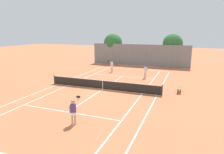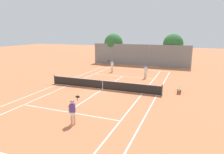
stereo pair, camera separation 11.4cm
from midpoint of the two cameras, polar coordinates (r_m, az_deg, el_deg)
name	(u,v)px [view 1 (the left image)]	position (r m, az deg, el deg)	size (l,w,h in m)	color
ground_plane	(103,89)	(20.52, -2.82, -3.50)	(120.00, 120.00, 0.00)	#C67047
court_line_markings	(103,89)	(20.52, -2.82, -3.49)	(11.10, 23.90, 0.01)	silver
tennis_net	(103,84)	(20.38, -2.84, -2.12)	(12.00, 0.10, 1.07)	#474C47
player_near_side	(73,111)	(12.96, -11.22, -9.38)	(0.46, 0.88, 1.77)	#D8A884
player_far_left	(112,66)	(28.95, -0.18, 3.23)	(0.80, 0.71, 1.77)	beige
player_far_right	(145,71)	(25.49, 9.38, 1.73)	(0.44, 0.89, 1.77)	#D8A884
loose_tennis_ball_0	(78,94)	(19.00, -9.81, -4.92)	(0.07, 0.07, 0.07)	#D1DB33
loose_tennis_ball_1	(99,69)	(31.66, -3.90, 2.39)	(0.07, 0.07, 0.07)	#D1DB33
loose_tennis_ball_2	(148,75)	(27.26, 10.03, 0.51)	(0.07, 0.07, 0.07)	#D1DB33
loose_tennis_ball_3	(98,69)	(31.03, -4.18, 2.17)	(0.07, 0.07, 0.07)	#D1DB33
courtside_bench	(179,88)	(20.51, 18.54, -2.99)	(0.36, 1.50, 0.47)	olive
back_fence	(139,55)	(34.51, 7.55, 6.21)	(16.79, 0.08, 3.68)	gray
tree_behind_left	(113,43)	(37.46, 0.10, 9.59)	(3.41, 3.41, 5.41)	brown
tree_behind_right	(173,44)	(35.51, 16.93, 8.89)	(3.31, 3.31, 5.43)	brown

